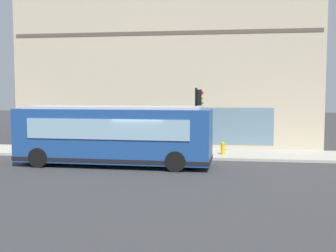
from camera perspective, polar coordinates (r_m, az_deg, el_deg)
ground at (r=21.30m, az=-3.58°, el=-5.63°), size 120.00×120.00×0.00m
sidewalk_curb at (r=25.70m, az=-1.50°, el=-3.68°), size 3.89×40.00×0.15m
building_corner at (r=32.39m, az=0.58°, el=10.15°), size 9.95×20.47×13.81m
city_bus_nearside at (r=21.70m, az=-7.45°, el=-1.32°), size 2.83×10.11×3.07m
traffic_light_near_corner at (r=23.64m, az=4.15°, el=2.37°), size 0.32×0.49×3.89m
fire_hydrant at (r=24.74m, az=7.50°, el=-3.02°), size 0.35×0.35×0.74m
pedestrian_by_light_pole at (r=28.99m, az=-17.69°, el=-0.99°), size 0.32×0.32×1.59m
pedestrian_walking_along_curb at (r=25.53m, az=-12.83°, el=-1.60°), size 0.32×0.32×1.61m
pedestrian_near_building_entrance at (r=26.70m, az=-9.12°, el=-1.31°), size 0.32×0.32×1.58m
pedestrian_near_hydrant at (r=26.16m, az=-16.23°, el=-1.31°), size 0.32×0.32×1.76m
newspaper_vending_box at (r=28.01m, az=-11.08°, el=-1.98°), size 0.44×0.42×0.90m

